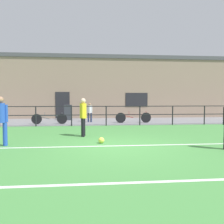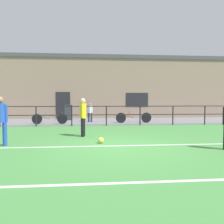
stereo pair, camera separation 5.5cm
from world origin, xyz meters
The scene contains 13 objects.
ground centered at (0.00, 0.00, -0.02)m, with size 60.00×44.00×0.04m, color #478C42.
field_line_touchline centered at (0.00, 0.17, 0.00)m, with size 36.00×0.11×0.00m, color white.
field_line_hash centered at (0.00, -3.21, 0.00)m, with size 36.00×0.11×0.00m, color white.
pavement_strip centered at (0.00, 8.50, 0.01)m, with size 48.00×5.00×0.02m, color slate.
perimeter_fence centered at (0.00, 6.00, 0.75)m, with size 36.07×0.07×1.15m.
clubhouse_facade centered at (0.00, 12.20, 2.55)m, with size 28.00×2.56×5.08m.
player_striker centered at (-1.23, 2.25, 0.91)m, with size 0.28×0.43×1.59m.
player_winger centered at (-3.88, 0.51, 0.93)m, with size 0.42×0.29×1.64m.
soccer_ball_match centered at (-0.56, 0.68, 0.11)m, with size 0.21×0.21×0.21m, color #E5E04C.
spectator_child centered at (-0.96, 7.99, 0.74)m, with size 0.34×0.22×1.27m.
bicycle_parked_0 centered at (1.84, 7.20, 0.36)m, with size 2.31×0.04×0.75m.
bicycle_parked_1 centered at (-3.42, 6.98, 0.35)m, with size 2.15×0.04×0.73m.
trash_bin_0 centered at (-2.53, 9.59, 0.58)m, with size 0.55×0.47×1.10m.
Camera 1 is at (-0.96, -7.37, 1.57)m, focal length 36.95 mm.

